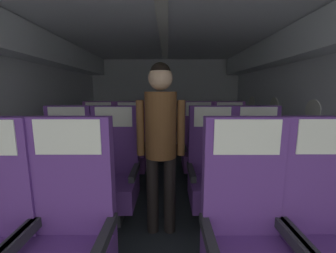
{
  "coord_description": "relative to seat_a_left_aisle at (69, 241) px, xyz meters",
  "views": [
    {
      "loc": [
        0.06,
        0.27,
        1.31
      ],
      "look_at": [
        0.05,
        3.3,
        0.81
      ],
      "focal_mm": 22.35,
      "sensor_mm": 36.0,
      "label": 1
    }
  ],
  "objects": [
    {
      "name": "seat_b_left_aisle",
      "position": [
        0.01,
        0.95,
        0.0
      ],
      "size": [
        0.5,
        0.49,
        1.18
      ],
      "color": "#38383D",
      "rests_on": "ground"
    },
    {
      "name": "seat_c_right_window",
      "position": [
        1.01,
        1.92,
        0.0
      ],
      "size": [
        0.5,
        0.49,
        1.18
      ],
      "color": "#38383D",
      "rests_on": "ground"
    },
    {
      "name": "seat_c_left_window",
      "position": [
        -0.46,
        1.92,
        0.0
      ],
      "size": [
        0.5,
        0.49,
        1.18
      ],
      "color": "#38383D",
      "rests_on": "ground"
    },
    {
      "name": "seat_b_right_window",
      "position": [
        1.01,
        0.96,
        0.0
      ],
      "size": [
        0.5,
        0.49,
        1.18
      ],
      "color": "#38383D",
      "rests_on": "ground"
    },
    {
      "name": "seat_a_right_window",
      "position": [
        1.0,
        -0.0,
        0.0
      ],
      "size": [
        0.5,
        0.49,
        1.18
      ],
      "color": "#38383D",
      "rests_on": "ground"
    },
    {
      "name": "seat_a_right_aisle",
      "position": [
        1.47,
        0.01,
        0.0
      ],
      "size": [
        0.5,
        0.49,
        1.18
      ],
      "color": "#38383D",
      "rests_on": "ground"
    },
    {
      "name": "seat_b_right_aisle",
      "position": [
        1.47,
        0.96,
        0.0
      ],
      "size": [
        0.5,
        0.49,
        1.18
      ],
      "color": "#38383D",
      "rests_on": "ground"
    },
    {
      "name": "seat_c_right_aisle",
      "position": [
        1.46,
        1.91,
        0.0
      ],
      "size": [
        0.5,
        0.49,
        1.18
      ],
      "color": "#38383D",
      "rests_on": "ground"
    },
    {
      "name": "seat_c_left_aisle",
      "position": [
        0.02,
        1.9,
        0.0
      ],
      "size": [
        0.5,
        0.49,
        1.18
      ],
      "color": "#38383D",
      "rests_on": "ground"
    },
    {
      "name": "seat_b_left_window",
      "position": [
        -0.47,
        0.96,
        0.0
      ],
      "size": [
        0.5,
        0.49,
        1.18
      ],
      "color": "#38383D",
      "rests_on": "ground"
    },
    {
      "name": "seat_a_left_aisle",
      "position": [
        0.0,
        0.0,
        0.0
      ],
      "size": [
        0.5,
        0.49,
        1.18
      ],
      "color": "#38383D",
      "rests_on": "ground"
    },
    {
      "name": "flight_attendant",
      "position": [
        0.5,
        0.77,
        0.47
      ],
      "size": [
        0.43,
        0.28,
        1.56
      ],
      "rotation": [
        0.0,
        0.0,
        -0.05
      ],
      "color": "black",
      "rests_on": "ground"
    },
    {
      "name": "fuselage_shell",
      "position": [
        0.5,
        1.68,
        1.05
      ],
      "size": [
        3.7,
        5.51,
        2.14
      ],
      "color": "silver",
      "rests_on": "ground"
    },
    {
      "name": "ground",
      "position": [
        0.5,
        1.41,
        -0.5
      ],
      "size": [
        3.82,
        5.86,
        0.02
      ],
      "primitive_type": "cube",
      "color": "#23282D"
    }
  ]
}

